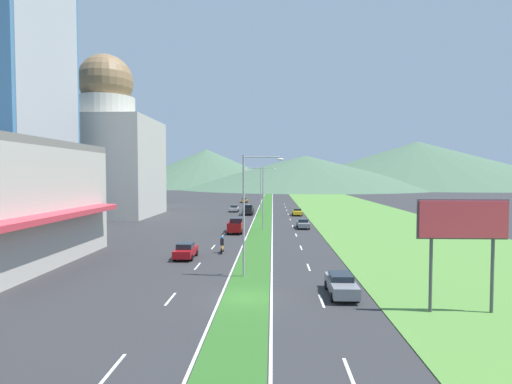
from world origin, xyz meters
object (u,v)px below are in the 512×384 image
(street_lamp_near, at_px, (248,207))
(pickup_truck_1, at_px, (248,210))
(street_lamp_mid, at_px, (261,194))
(car_0, at_px, (341,284))
(car_5, at_px, (186,251))
(car_3, at_px, (249,208))
(car_6, at_px, (297,212))
(car_4, at_px, (303,223))
(street_lamp_far, at_px, (262,186))
(pickup_truck_0, at_px, (236,226))
(motorcycle_rider, at_px, (222,246))
(billboard_roadside, at_px, (463,226))
(car_1, at_px, (234,208))
(car_2, at_px, (244,200))

(street_lamp_near, distance_m, pickup_truck_1, 52.44)
(street_lamp_mid, height_order, car_0, street_lamp_mid)
(car_5, height_order, pickup_truck_1, pickup_truck_1)
(car_3, distance_m, car_6, 13.81)
(car_4, bearing_deg, street_lamp_far, -165.17)
(pickup_truck_0, bearing_deg, street_lamp_far, -5.27)
(car_3, bearing_deg, car_0, -171.02)
(car_0, xyz_separation_m, car_4, (-0.01, 35.54, -0.04))
(car_6, xyz_separation_m, pickup_truck_1, (-10.30, 1.39, 0.23))
(car_3, bearing_deg, motorcycle_rider, 179.94)
(street_lamp_near, distance_m, car_3, 60.05)
(billboard_roadside, height_order, pickup_truck_0, billboard_roadside)
(billboard_roadside, bearing_deg, street_lamp_near, 148.75)
(car_1, relative_size, car_5, 0.96)
(car_4, bearing_deg, car_5, -29.81)
(pickup_truck_0, distance_m, pickup_truck_1, 26.56)
(street_lamp_near, xyz_separation_m, street_lamp_far, (-0.37, 57.86, 0.05))
(car_0, distance_m, car_4, 35.54)
(car_0, bearing_deg, pickup_truck_0, -161.48)
(car_2, bearing_deg, street_lamp_near, -175.74)
(car_6, bearing_deg, car_3, -130.77)
(car_6, xyz_separation_m, pickup_truck_0, (-10.43, -25.16, 0.23))
(street_lamp_mid, bearing_deg, car_3, 96.65)
(street_lamp_mid, bearing_deg, pickup_truck_0, -136.60)
(pickup_truck_0, bearing_deg, street_lamp_mid, -46.60)
(billboard_roadside, relative_size, car_2, 1.45)
(street_lamp_mid, height_order, street_lamp_far, street_lamp_far)
(car_0, relative_size, pickup_truck_0, 0.88)
(street_lamp_mid, height_order, car_6, street_lamp_mid)
(street_lamp_mid, relative_size, car_4, 2.07)
(car_0, height_order, car_5, car_5)
(street_lamp_mid, bearing_deg, car_1, 103.23)
(car_3, xyz_separation_m, car_5, (-3.36, -52.60, 0.04))
(street_lamp_mid, relative_size, car_3, 2.39)
(car_1, bearing_deg, car_3, -70.32)
(motorcycle_rider, bearing_deg, car_6, -14.52)
(street_lamp_near, bearing_deg, street_lamp_mid, 89.58)
(car_5, relative_size, pickup_truck_1, 0.78)
(car_1, height_order, car_6, car_1)
(pickup_truck_0, bearing_deg, pickup_truck_1, -0.26)
(car_2, relative_size, car_4, 1.03)
(car_0, bearing_deg, pickup_truck_1, -169.99)
(pickup_truck_1, bearing_deg, pickup_truck_0, 179.74)
(street_lamp_near, xyz_separation_m, car_4, (6.80, 30.78, -5.03))
(car_0, relative_size, car_3, 1.17)
(car_6, xyz_separation_m, motorcycle_rider, (-10.51, -40.56, -0.01))
(car_1, height_order, pickup_truck_0, pickup_truck_0)
(car_3, distance_m, motorcycle_rider, 49.58)
(car_4, height_order, car_6, car_6)
(billboard_roadside, distance_m, car_4, 39.80)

